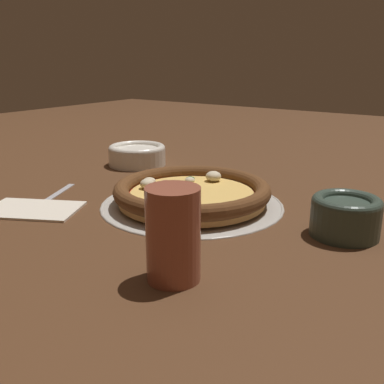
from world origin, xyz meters
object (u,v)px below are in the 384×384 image
pizza_tray (192,204)px  bowl_far (137,154)px  pizza (192,192)px  drinking_cup (173,234)px  bowl_near (346,215)px  fork (50,198)px  napkin (33,208)px

pizza_tray → bowl_far: 0.34m
pizza → drinking_cup: size_ratio=2.45×
bowl_far → drinking_cup: drinking_cup is taller
pizza → bowl_near: bearing=2.6°
fork → pizza: bearing=92.3°
fork → napkin: bearing=1.5°
pizza → bowl_near: bowl_near is taller
pizza_tray → drinking_cup: size_ratio=2.86×
bowl_near → napkin: (-0.48, -0.19, -0.03)m
pizza → bowl_far: 0.34m
bowl_far → bowl_near: bearing=-16.7°
bowl_far → fork: bowl_far is taller
bowl_far → drinking_cup: (0.43, -0.42, 0.03)m
pizza → bowl_far: (-0.29, 0.18, 0.00)m
pizza → bowl_near: size_ratio=2.76×
fork → pizza_tray: bearing=92.2°
drinking_cup → napkin: drinking_cup is taller
drinking_cup → bowl_near: bearing=63.5°
pizza_tray → fork: bearing=-152.8°
bowl_near → bowl_far: (-0.55, 0.17, -0.01)m
pizza_tray → bowl_near: 0.27m
napkin → fork: 0.07m
pizza_tray → pizza: pizza is taller
napkin → drinking_cup: bearing=-9.5°
pizza_tray → napkin: size_ratio=1.76×
pizza_tray → fork: pizza_tray is taller
napkin → fork: (-0.03, 0.06, -0.00)m
bowl_far → pizza_tray: bearing=-31.8°
bowl_far → fork: size_ratio=0.84×
pizza → bowl_near: (0.27, 0.01, 0.01)m
bowl_near → pizza: bearing=-177.4°
pizza → pizza_tray: bearing=-23.7°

